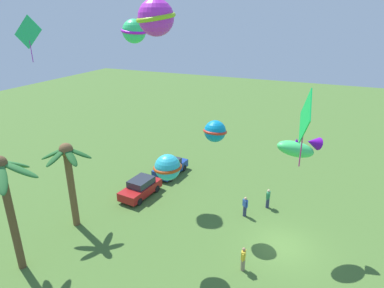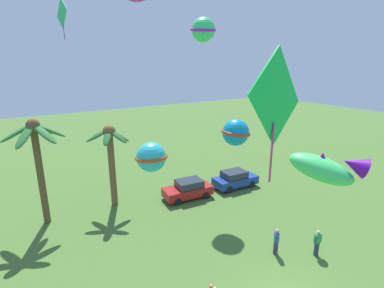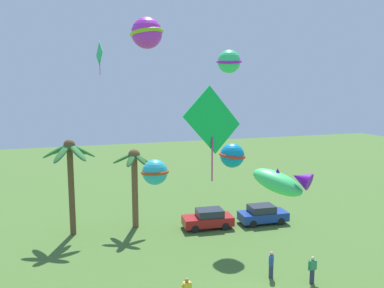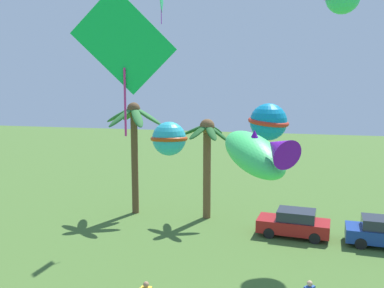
{
  "view_description": "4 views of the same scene",
  "coord_description": "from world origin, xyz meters",
  "px_view_note": "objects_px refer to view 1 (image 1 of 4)",
  "views": [
    {
      "loc": [
        -18.69,
        -1.73,
        14.07
      ],
      "look_at": [
        -1.47,
        5.84,
        6.79
      ],
      "focal_mm": 31.07,
      "sensor_mm": 36.0,
      "label": 1
    },
    {
      "loc": [
        -9.18,
        -6.25,
        10.63
      ],
      "look_at": [
        -0.87,
        6.95,
        6.18
      ],
      "focal_mm": 26.99,
      "sensor_mm": 36.0,
      "label": 2
    },
    {
      "loc": [
        -8.73,
        -15.48,
        10.99
      ],
      "look_at": [
        -1.28,
        6.54,
        7.59
      ],
      "focal_mm": 36.46,
      "sensor_mm": 36.0,
      "label": 3
    },
    {
      "loc": [
        1.74,
        -11.59,
        8.59
      ],
      "look_at": [
        -2.47,
        5.94,
        5.92
      ],
      "focal_mm": 40.11,
      "sensor_mm": 36.0,
      "label": 4
    }
  ],
  "objects_px": {
    "palm_tree_1": "(4,187)",
    "kite_ball_6": "(156,18)",
    "kite_fish_1": "(298,148)",
    "parked_car_1": "(141,188)",
    "spectator_1": "(245,206)",
    "spectator_0": "(268,198)",
    "spectator_2": "(243,259)",
    "kite_diamond_3": "(28,33)",
    "kite_ball_4": "(215,131)",
    "kite_diamond_2": "(305,118)",
    "parked_car_0": "(170,167)",
    "kite_ball_5": "(134,31)",
    "palm_tree_0": "(68,168)",
    "kite_ball_0": "(168,167)"
  },
  "relations": [
    {
      "from": "palm_tree_1",
      "to": "kite_ball_6",
      "type": "relative_size",
      "value": 2.67
    },
    {
      "from": "kite_fish_1",
      "to": "parked_car_1",
      "type": "bearing_deg",
      "value": 84.76
    },
    {
      "from": "kite_fish_1",
      "to": "kite_ball_6",
      "type": "height_order",
      "value": "kite_ball_6"
    },
    {
      "from": "spectator_1",
      "to": "spectator_0",
      "type": "bearing_deg",
      "value": -35.57
    },
    {
      "from": "spectator_0",
      "to": "spectator_2",
      "type": "bearing_deg",
      "value": -179.28
    },
    {
      "from": "kite_fish_1",
      "to": "kite_ball_6",
      "type": "distance_m",
      "value": 11.04
    },
    {
      "from": "parked_car_1",
      "to": "spectator_1",
      "type": "bearing_deg",
      "value": -86.38
    },
    {
      "from": "palm_tree_1",
      "to": "kite_fish_1",
      "type": "height_order",
      "value": "kite_fish_1"
    },
    {
      "from": "parked_car_1",
      "to": "kite_diamond_3",
      "type": "xyz_separation_m",
      "value": [
        -7.86,
        0.86,
        12.53
      ]
    },
    {
      "from": "spectator_0",
      "to": "kite_ball_4",
      "type": "relative_size",
      "value": 0.79
    },
    {
      "from": "spectator_1",
      "to": "kite_diamond_2",
      "type": "xyz_separation_m",
      "value": [
        -5.25,
        -3.82,
        8.76
      ]
    },
    {
      "from": "parked_car_0",
      "to": "spectator_0",
      "type": "height_order",
      "value": "spectator_0"
    },
    {
      "from": "spectator_2",
      "to": "kite_ball_5",
      "type": "distance_m",
      "value": 18.04
    },
    {
      "from": "parked_car_0",
      "to": "parked_car_1",
      "type": "xyz_separation_m",
      "value": [
        -4.59,
        0.41,
        0.0
      ]
    },
    {
      "from": "spectator_1",
      "to": "kite_ball_4",
      "type": "xyz_separation_m",
      "value": [
        -1.7,
        1.92,
        6.19
      ]
    },
    {
      "from": "parked_car_1",
      "to": "kite_ball_4",
      "type": "bearing_deg",
      "value": -99.55
    },
    {
      "from": "palm_tree_0",
      "to": "parked_car_1",
      "type": "height_order",
      "value": "palm_tree_0"
    },
    {
      "from": "palm_tree_1",
      "to": "kite_fish_1",
      "type": "xyz_separation_m",
      "value": [
        9.02,
        -14.12,
        1.23
      ]
    },
    {
      "from": "spectator_1",
      "to": "spectator_2",
      "type": "xyz_separation_m",
      "value": [
        -5.61,
        -1.42,
        0.0
      ]
    },
    {
      "from": "parked_car_0",
      "to": "kite_fish_1",
      "type": "distance_m",
      "value": 14.31
    },
    {
      "from": "kite_fish_1",
      "to": "kite_ball_4",
      "type": "relative_size",
      "value": 1.47
    },
    {
      "from": "kite_fish_1",
      "to": "spectator_0",
      "type": "bearing_deg",
      "value": 30.33
    },
    {
      "from": "spectator_1",
      "to": "kite_diamond_3",
      "type": "bearing_deg",
      "value": 131.24
    },
    {
      "from": "palm_tree_1",
      "to": "palm_tree_0",
      "type": "bearing_deg",
      "value": 1.04
    },
    {
      "from": "palm_tree_1",
      "to": "kite_ball_5",
      "type": "height_order",
      "value": "kite_ball_5"
    },
    {
      "from": "palm_tree_0",
      "to": "kite_ball_6",
      "type": "distance_m",
      "value": 12.06
    },
    {
      "from": "spectator_0",
      "to": "kite_ball_6",
      "type": "height_order",
      "value": "kite_ball_6"
    },
    {
      "from": "kite_ball_5",
      "to": "parked_car_1",
      "type": "bearing_deg",
      "value": -152.42
    },
    {
      "from": "spectator_1",
      "to": "kite_diamond_2",
      "type": "relative_size",
      "value": 0.4
    },
    {
      "from": "spectator_1",
      "to": "kite_fish_1",
      "type": "xyz_separation_m",
      "value": [
        -1.66,
        -3.38,
        5.86
      ]
    },
    {
      "from": "parked_car_0",
      "to": "kite_diamond_2",
      "type": "height_order",
      "value": "kite_diamond_2"
    },
    {
      "from": "parked_car_0",
      "to": "spectator_2",
      "type": "bearing_deg",
      "value": -134.69
    },
    {
      "from": "kite_diamond_3",
      "to": "parked_car_0",
      "type": "bearing_deg",
      "value": -5.83
    },
    {
      "from": "kite_ball_4",
      "to": "kite_ball_5",
      "type": "relative_size",
      "value": 0.77
    },
    {
      "from": "kite_ball_5",
      "to": "spectator_1",
      "type": "bearing_deg",
      "value": -98.88
    },
    {
      "from": "spectator_0",
      "to": "kite_fish_1",
      "type": "relative_size",
      "value": 0.53
    },
    {
      "from": "kite_diamond_2",
      "to": "parked_car_1",
      "type": "bearing_deg",
      "value": 69.46
    },
    {
      "from": "spectator_2",
      "to": "kite_ball_6",
      "type": "xyz_separation_m",
      "value": [
        -0.78,
        4.81,
        13.18
      ]
    },
    {
      "from": "kite_ball_0",
      "to": "parked_car_1",
      "type": "bearing_deg",
      "value": 45.25
    },
    {
      "from": "palm_tree_1",
      "to": "kite_diamond_2",
      "type": "distance_m",
      "value": 16.07
    },
    {
      "from": "parked_car_0",
      "to": "palm_tree_0",
      "type": "bearing_deg",
      "value": 165.95
    },
    {
      "from": "palm_tree_1",
      "to": "kite_ball_6",
      "type": "bearing_deg",
      "value": -59.73
    },
    {
      "from": "parked_car_1",
      "to": "spectator_1",
      "type": "relative_size",
      "value": 2.54
    },
    {
      "from": "spectator_2",
      "to": "kite_ball_5",
      "type": "xyz_separation_m",
      "value": [
        7.14,
        11.25,
        12.16
      ]
    },
    {
      "from": "palm_tree_1",
      "to": "kite_ball_0",
      "type": "distance_m",
      "value": 8.89
    },
    {
      "from": "kite_diamond_2",
      "to": "spectator_0",
      "type": "bearing_deg",
      "value": 19.29
    },
    {
      "from": "palm_tree_0",
      "to": "parked_car_0",
      "type": "xyz_separation_m",
      "value": [
        9.97,
        -2.5,
        -3.77
      ]
    },
    {
      "from": "palm_tree_0",
      "to": "kite_ball_0",
      "type": "distance_m",
      "value": 7.82
    },
    {
      "from": "kite_ball_4",
      "to": "parked_car_0",
      "type": "bearing_deg",
      "value": 48.18
    },
    {
      "from": "spectator_1",
      "to": "spectator_2",
      "type": "distance_m",
      "value": 5.78
    }
  ]
}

